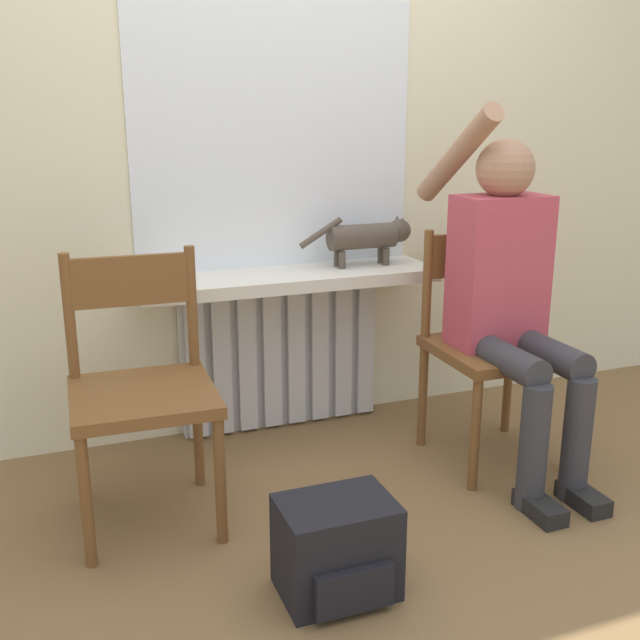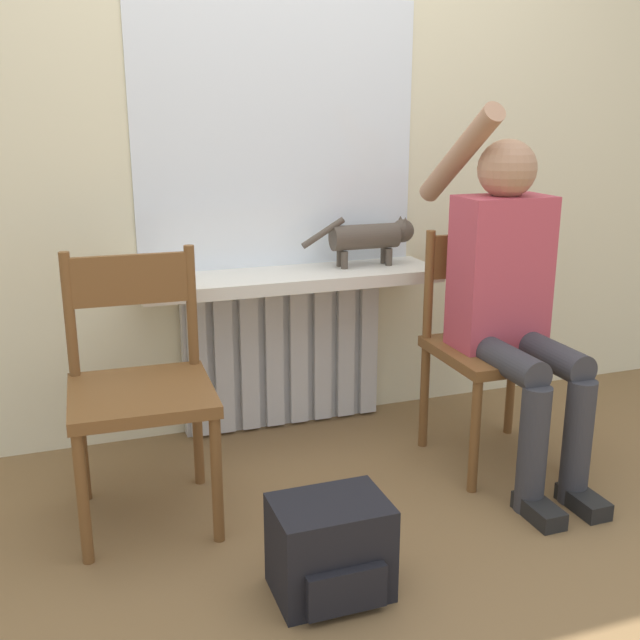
# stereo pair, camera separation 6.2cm
# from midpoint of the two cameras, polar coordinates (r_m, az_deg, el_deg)

# --- Properties ---
(ground_plane) EXTENTS (12.00, 12.00, 0.00)m
(ground_plane) POSITION_cam_midpoint_polar(r_m,az_deg,el_deg) (2.38, 6.63, -18.31)
(ground_plane) COLOR brown
(wall_with_window) EXTENTS (7.00, 0.06, 2.70)m
(wall_with_window) POSITION_cam_midpoint_polar(r_m,az_deg,el_deg) (3.12, -2.85, 16.12)
(wall_with_window) COLOR beige
(wall_with_window) RESTS_ON ground_plane
(radiator) EXTENTS (0.86, 0.08, 0.65)m
(radiator) POSITION_cam_midpoint_polar(r_m,az_deg,el_deg) (3.21, -2.20, -2.51)
(radiator) COLOR silver
(radiator) RESTS_ON ground_plane
(windowsill) EXTENTS (1.21, 0.32, 0.05)m
(windowsill) POSITION_cam_midpoint_polar(r_m,az_deg,el_deg) (3.01, -1.61, 3.16)
(windowsill) COLOR silver
(windowsill) RESTS_ON radiator
(window_glass) EXTENTS (1.17, 0.01, 1.06)m
(window_glass) POSITION_cam_midpoint_polar(r_m,az_deg,el_deg) (3.09, -2.62, 13.83)
(window_glass) COLOR white
(window_glass) RESTS_ON windowsill
(chair_left) EXTENTS (0.47, 0.47, 0.89)m
(chair_left) POSITION_cam_midpoint_polar(r_m,az_deg,el_deg) (2.51, -12.88, -4.78)
(chair_left) COLOR brown
(chair_left) RESTS_ON ground_plane
(chair_right) EXTENTS (0.46, 0.46, 0.89)m
(chair_right) POSITION_cam_midpoint_polar(r_m,az_deg,el_deg) (2.95, 13.62, -1.71)
(chair_right) COLOR brown
(chair_right) RESTS_ON ground_plane
(person) EXTENTS (0.36, 0.95, 1.36)m
(person) POSITION_cam_midpoint_polar(r_m,az_deg,el_deg) (2.80, 15.02, 2.17)
(person) COLOR #333338
(person) RESTS_ON ground_plane
(cat) EXTENTS (0.50, 0.10, 0.21)m
(cat) POSITION_cam_midpoint_polar(r_m,az_deg,el_deg) (3.13, 4.57, 6.38)
(cat) COLOR #4C4238
(cat) RESTS_ON windowsill
(backpack) EXTENTS (0.32, 0.26, 0.28)m
(backpack) POSITION_cam_midpoint_polar(r_m,az_deg,el_deg) (2.20, 1.66, -17.04)
(backpack) COLOR black
(backpack) RESTS_ON ground_plane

